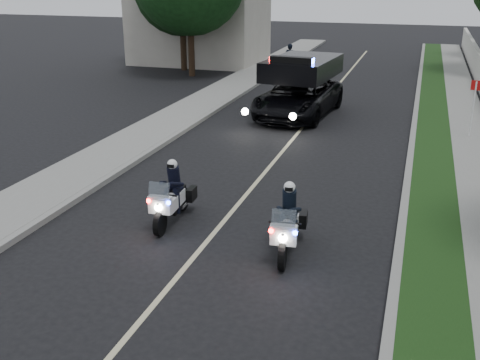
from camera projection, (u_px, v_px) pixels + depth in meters
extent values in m
plane|color=black|center=(187.00, 266.00, 11.47)|extent=(120.00, 120.00, 0.00)
cube|color=gray|center=(412.00, 145.00, 19.18)|extent=(0.20, 60.00, 0.15)
cube|color=#193814|center=(433.00, 147.00, 18.98)|extent=(1.20, 60.00, 0.16)
cube|color=gray|center=(474.00, 151.00, 18.61)|extent=(1.40, 60.00, 0.16)
cube|color=gray|center=(190.00, 126.00, 21.55)|extent=(0.20, 60.00, 0.15)
cube|color=gray|center=(164.00, 124.00, 21.86)|extent=(2.00, 60.00, 0.16)
cube|color=#A8A396|center=(200.00, 7.00, 36.33)|extent=(8.00, 6.00, 7.00)
cube|color=#BFB78C|center=(294.00, 137.00, 20.39)|extent=(0.12, 50.00, 0.01)
imported|color=black|center=(298.00, 115.00, 23.51)|extent=(3.14, 5.88, 2.75)
imported|color=black|center=(289.00, 77.00, 32.13)|extent=(0.60, 1.70, 0.89)
imported|color=black|center=(289.00, 77.00, 32.13)|extent=(0.65, 0.48, 1.67)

